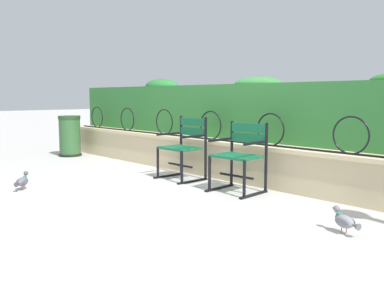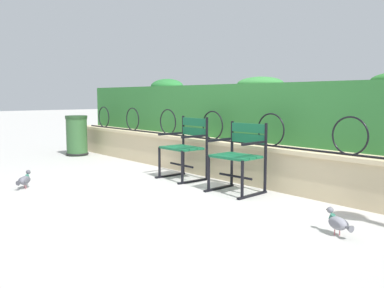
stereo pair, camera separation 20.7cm
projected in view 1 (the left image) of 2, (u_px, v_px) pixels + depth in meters
name	position (u px, v px, depth m)	size (l,w,h in m)	color
ground_plane	(186.00, 188.00, 5.30)	(60.00, 60.00, 0.00)	#B7B5AF
stone_wall	(231.00, 160.00, 5.86)	(8.56, 0.41, 0.53)	#C6B289
iron_arch_fence	(213.00, 128.00, 5.95)	(7.99, 0.02, 0.42)	black
hedge_row	(252.00, 110.00, 6.07)	(8.39, 0.53, 0.94)	#2D7033
park_chair_left	(184.00, 146.00, 5.85)	(0.58, 0.54, 0.87)	#145B38
park_chair_right	(240.00, 154.00, 5.06)	(0.59, 0.55, 0.84)	#145B38
pigeon_near_chairs	(345.00, 221.00, 3.52)	(0.29, 0.15, 0.22)	gray
pigeon_far_side	(22.00, 181.00, 5.15)	(0.22, 0.24, 0.22)	#5B5B66
trash_bin	(70.00, 137.00, 8.08)	(0.44, 0.44, 0.78)	#2D562D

